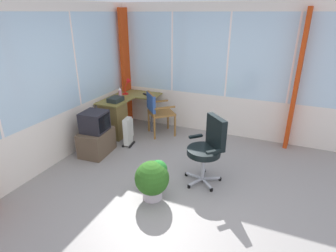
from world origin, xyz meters
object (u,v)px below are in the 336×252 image
Objects in this scene: office_chair at (209,145)px; potted_plant at (153,178)px; spray_bottle at (120,92)px; tv_remote at (145,94)px; space_heater at (128,131)px; paper_tray at (116,99)px; desk_lamp at (129,84)px; desk at (115,117)px; tv_on_stand at (96,135)px; wooden_armchair at (156,108)px.

office_chair is 1.84× the size of potted_plant.
potted_plant is at bearing -138.22° from spray_bottle.
tv_remote is 0.27× the size of space_heater.
desk_lamp is at bearing 5.08° from paper_tray.
desk is 0.83m from desk_lamp.
paper_tray is at bearing 5.70° from tv_on_stand.
desk is at bearing 59.67° from space_heater.
potted_plant is (-1.95, -0.89, -0.28)m from wooden_armchair.
desk_lamp reaches higher than potted_plant.
paper_tray is 0.33× the size of wooden_armchair.
spray_bottle is at bearing 175.74° from desk_lamp.
spray_bottle reaches higher than space_heater.
wooden_armchair reaches higher than potted_plant.
spray_bottle is 0.21× the size of office_chair.
desk_lamp is 1.22m from space_heater.
paper_tray is 0.29× the size of office_chair.
office_chair reaches higher than tv_remote.
space_heater is at bearing -141.77° from tv_remote.
potted_plant is (-1.31, -1.18, 0.03)m from space_heater.
desk_lamp is 2.70m from office_chair.
spray_bottle is (-0.37, 0.40, 0.09)m from tv_remote.
space_heater is at bearing -32.74° from tv_on_stand.
tv_on_stand is at bearing 63.00° from potted_plant.
spray_bottle is 0.84m from wooden_armchair.
desk_lamp is at bearing 36.99° from potted_plant.
tv_remote is 0.74m from paper_tray.
paper_tray is 0.72m from space_heater.
desk is 0.86m from wooden_armchair.
space_heater is (-0.28, -0.47, -0.13)m from desk.
desk is at bearing 68.44° from office_chair.
desk_lamp is 0.64m from paper_tray.
tv_remote is 0.15× the size of office_chair.
tv_on_stand is at bearing -174.57° from desk_lamp.
paper_tray is at bearing 68.19° from office_chair.
spray_bottle is 0.24× the size of wooden_armchair.
paper_tray reaches higher than potted_plant.
wooden_armchair is (-0.25, -0.77, -0.38)m from desk_lamp.
potted_plant is (-0.71, 0.57, -0.29)m from office_chair.
tv_on_stand is at bearing -171.20° from desk.
office_chair is at bearing -117.41° from spray_bottle.
wooden_armchair is 1.65× the size of space_heater.
desk_lamp reaches higher than tv_on_stand.
office_chair is at bearing -38.65° from potted_plant.
paper_tray is at bearing -173.92° from tv_remote.
paper_tray reaches higher than tv_remote.
tv_remote is 1.55m from tv_on_stand.
office_chair is (-1.17, -2.25, -0.25)m from spray_bottle.
desk is at bearing -177.26° from tv_remote.
tv_on_stand reaches higher than potted_plant.
spray_bottle reaches higher than paper_tray.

